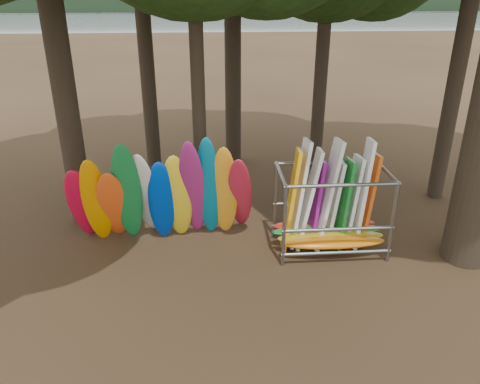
{
  "coord_description": "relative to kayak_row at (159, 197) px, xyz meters",
  "views": [
    {
      "loc": [
        -1.34,
        -9.47,
        6.33
      ],
      "look_at": [
        -0.54,
        1.5,
        1.4
      ],
      "focal_mm": 35.0,
      "sensor_mm": 36.0,
      "label": 1
    }
  ],
  "objects": [
    {
      "name": "ground",
      "position": [
        2.63,
        -1.49,
        -1.33
      ],
      "size": [
        120.0,
        120.0,
        0.0
      ],
      "primitive_type": "plane",
      "color": "#47331E",
      "rests_on": "ground"
    },
    {
      "name": "lake",
      "position": [
        2.63,
        58.51,
        -1.33
      ],
      "size": [
        160.0,
        160.0,
        0.0
      ],
      "primitive_type": "plane",
      "color": "gray",
      "rests_on": "ground"
    },
    {
      "name": "far_shore",
      "position": [
        2.63,
        108.51,
        0.67
      ],
      "size": [
        160.0,
        4.0,
        4.0
      ],
      "primitive_type": "cube",
      "color": "black",
      "rests_on": "ground"
    },
    {
      "name": "kayak_row",
      "position": [
        0.0,
        0.0,
        0.0
      ],
      "size": [
        4.86,
        1.99,
        3.16
      ],
      "color": "red",
      "rests_on": "ground"
    },
    {
      "name": "storage_rack",
      "position": [
        4.34,
        -0.56,
        -0.32
      ],
      "size": [
        2.96,
        1.52,
        2.91
      ],
      "color": "slate",
      "rests_on": "ground"
    }
  ]
}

